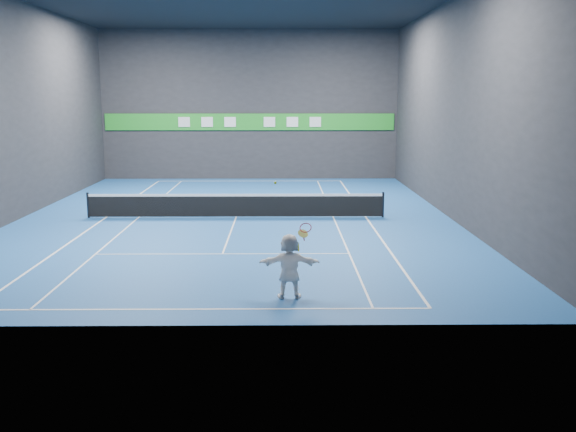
{
  "coord_description": "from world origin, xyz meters",
  "views": [
    {
      "loc": [
        1.9,
        -26.59,
        5.01
      ],
      "look_at": [
        2.11,
        -7.75,
        1.5
      ],
      "focal_mm": 40.0,
      "sensor_mm": 36.0,
      "label": 1
    }
  ],
  "objects_px": {
    "tennis_net": "(236,205)",
    "tennis_racket": "(304,231)",
    "player": "(289,266)",
    "tennis_ball": "(275,183)"
  },
  "relations": [
    {
      "from": "tennis_net",
      "to": "tennis_racket",
      "type": "distance_m",
      "value": 11.3
    },
    {
      "from": "player",
      "to": "tennis_racket",
      "type": "xyz_separation_m",
      "value": [
        0.38,
        0.05,
        0.89
      ]
    },
    {
      "from": "tennis_ball",
      "to": "tennis_net",
      "type": "xyz_separation_m",
      "value": [
        -1.76,
        10.8,
        -2.37
      ]
    },
    {
      "from": "tennis_ball",
      "to": "tennis_net",
      "type": "distance_m",
      "value": 11.2
    },
    {
      "from": "tennis_racket",
      "to": "tennis_net",
      "type": "bearing_deg",
      "value": 102.78
    },
    {
      "from": "player",
      "to": "tennis_racket",
      "type": "distance_m",
      "value": 0.96
    },
    {
      "from": "player",
      "to": "tennis_net",
      "type": "height_order",
      "value": "player"
    },
    {
      "from": "player",
      "to": "tennis_racket",
      "type": "height_order",
      "value": "tennis_racket"
    },
    {
      "from": "player",
      "to": "tennis_net",
      "type": "xyz_separation_m",
      "value": [
        -2.11,
        11.01,
        -0.29
      ]
    },
    {
      "from": "player",
      "to": "tennis_racket",
      "type": "bearing_deg",
      "value": -172.7
    }
  ]
}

